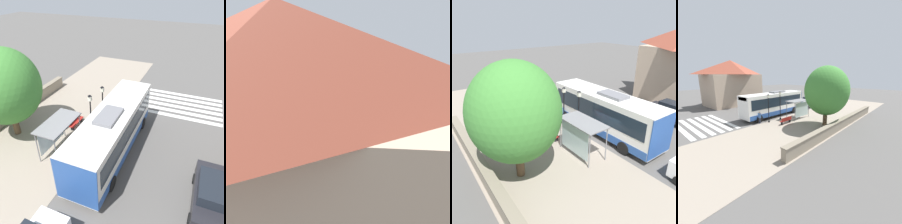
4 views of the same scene
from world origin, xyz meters
The scene contains 14 objects.
ground_plane centered at (0.00, 0.00, 0.00)m, with size 120.00×120.00×0.00m, color #514F4C.
sidewalk_plaza centered at (-4.50, 0.00, 0.01)m, with size 9.00×44.00×0.02m.
crosswalk_stripes centered at (5.00, 10.65, 0.00)m, with size 9.00×5.25×0.01m.
stone_wall centered at (-8.55, 0.00, 0.58)m, with size 0.60×20.00×1.14m.
background_building centered at (15.29, 1.02, 4.69)m, with size 7.88×10.84×9.12m.
bus centered at (1.71, 1.55, 1.93)m, with size 2.72×10.61×3.73m.
bus_shelter centered at (-2.06, 0.10, 2.18)m, with size 1.82×3.48×2.60m.
pedestrian centered at (0.10, 5.52, 0.92)m, with size 0.34×0.22×1.58m.
bench centered at (-2.52, 3.33, 0.48)m, with size 0.40×1.84×0.88m.
street_lamp_near centered at (-0.41, 4.40, 2.26)m, with size 0.28×0.28×3.78m.
street_lamp_far centered at (-0.45, 2.32, 2.38)m, with size 0.28×0.28×3.99m.
shade_tree centered at (-6.55, 0.54, 4.29)m, with size 5.31×5.31×7.22m.
parked_car_behind_bus centered at (1.32, -7.26, 0.99)m, with size 1.83×4.38×2.06m.
parked_car_far_lane centered at (8.45, -0.74, 0.95)m, with size 1.84×4.51×1.95m.
Camera 4 is at (-15.23, 16.77, 6.09)m, focal length 24.00 mm.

